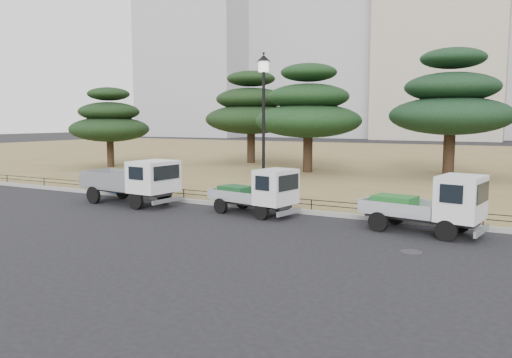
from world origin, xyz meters
The scene contains 14 objects.
ground centered at (0.00, 0.00, 0.00)m, with size 220.00×220.00×0.00m, color black.
lawn centered at (0.00, 30.60, 0.07)m, with size 120.00×56.00×0.15m, color olive.
curb centered at (0.00, 2.60, 0.08)m, with size 120.00×0.25×0.16m, color gray.
truck_large centered at (-5.39, 1.13, 1.06)m, with size 4.51×2.11×1.91m.
truck_kei_front centered at (0.34, 1.53, 0.88)m, with size 3.56×1.99×1.78m.
truck_kei_rear centered at (6.56, 1.35, 0.95)m, with size 3.82×2.09×1.90m.
street_lamp centered at (-0.14, 2.90, 4.17)m, with size 0.53×0.53×5.95m.
pipe_fence centered at (0.00, 2.75, 0.44)m, with size 38.00×0.04×0.40m.
tarp_pile centered at (-7.93, 2.94, 0.51)m, with size 1.58×1.32×0.91m.
manhole centered at (6.50, -1.20, 0.01)m, with size 0.60×0.60×0.01m, color #2D2D30.
pine_west_far centered at (-17.58, 12.24, 3.47)m, with size 5.70×5.70×5.76m.
pine_west_near centered at (-10.19, 20.16, 4.34)m, with size 7.26×7.26×7.26m.
pine_center_left centered at (-3.44, 15.60, 4.21)m, with size 6.92×6.92×7.04m.
pine_center_right centered at (5.08, 17.17, 4.58)m, with size 7.20×7.20×7.64m.
Camera 1 is at (9.02, -14.81, 3.56)m, focal length 35.00 mm.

